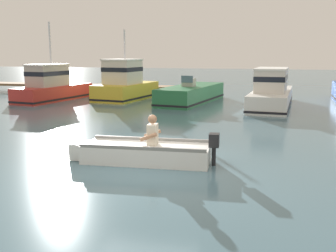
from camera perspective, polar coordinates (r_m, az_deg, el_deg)
name	(u,v)px	position (r m, az deg, el deg)	size (l,w,h in m)	color
ground_plane	(139,170)	(9.29, -4.12, -6.26)	(120.00, 120.00, 0.00)	slate
wooden_dock	(86,86)	(27.62, -11.65, 5.69)	(14.72, 1.64, 1.11)	brown
rowboat_with_person	(144,152)	(9.87, -3.45, -3.73)	(3.72, 1.31, 1.19)	white
moored_boat_red	(52,87)	(23.53, -16.28, 5.38)	(2.41, 5.53, 4.34)	#B72D28
moored_boat_yellow	(125,85)	(23.19, -6.16, 5.90)	(2.73, 4.86, 3.95)	gold
moored_boat_green	(192,94)	(21.82, 3.39, 4.54)	(2.81, 6.43, 1.48)	#287042
moored_boat_white	(271,93)	(20.52, 14.59, 4.66)	(2.29, 6.89, 1.95)	white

